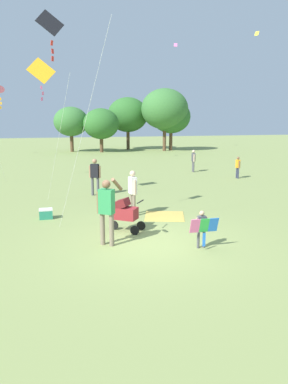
# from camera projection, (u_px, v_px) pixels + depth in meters

# --- Properties ---
(ground_plane) EXTENTS (120.00, 120.00, 0.00)m
(ground_plane) POSITION_uv_depth(u_px,v_px,m) (146.00, 243.00, 10.01)
(ground_plane) COLOR #849351
(treeline_distant) EXTENTS (37.03, 7.98, 6.52)m
(treeline_distant) POSITION_uv_depth(u_px,v_px,m) (52.00, 115.00, 36.99)
(treeline_distant) COLOR brown
(treeline_distant) RESTS_ON ground
(child_with_butterfly_kite) EXTENTS (0.76, 0.33, 1.01)m
(child_with_butterfly_kite) POSITION_uv_depth(u_px,v_px,m) (202.00, 226.00, 9.53)
(child_with_butterfly_kite) COLOR #4C4C51
(child_with_butterfly_kite) RESTS_ON ground
(person_adult_flyer) EXTENTS (0.72, 0.49, 1.88)m
(person_adult_flyer) POSITION_uv_depth(u_px,v_px,m) (107.00, 206.00, 9.68)
(person_adult_flyer) COLOR #7F705B
(person_adult_flyer) RESTS_ON ground
(stroller) EXTENTS (1.05, 0.90, 1.03)m
(stroller) POSITION_uv_depth(u_px,v_px,m) (126.00, 212.00, 11.01)
(stroller) COLOR black
(stroller) RESTS_ON ground
(kite_adult_black) EXTENTS (1.86, 2.07, 6.45)m
(kite_adult_black) POSITION_uv_depth(u_px,v_px,m) (53.00, 34.00, 10.36)
(kite_adult_black) COLOR black
(kite_adult_black) RESTS_ON ground
(kite_green_novelty) EXTENTS (1.59, 1.92, 5.78)m
(kite_green_novelty) POSITION_uv_depth(u_px,v_px,m) (42.00, 74.00, 14.42)
(kite_green_novelty) COLOR #F4A319
(kite_green_novelty) RESTS_ON ground
(distant_kites_cluster) EXTENTS (34.91, 13.02, 4.29)m
(distant_kites_cluster) POSITION_uv_depth(u_px,v_px,m) (87.00, 13.00, 29.54)
(distant_kites_cluster) COLOR black
(person_red_shirt) EXTENTS (0.18, 0.40, 1.26)m
(person_red_shirt) POSITION_uv_depth(u_px,v_px,m) (238.00, 166.00, 20.85)
(person_red_shirt) COLOR #33384C
(person_red_shirt) RESTS_ON ground
(person_sitting_far) EXTENTS (0.25, 0.51, 1.60)m
(person_sitting_far) POSITION_uv_depth(u_px,v_px,m) (133.00, 189.00, 12.76)
(person_sitting_far) COLOR #7F705B
(person_sitting_far) RESTS_ON ground
(person_couple_left) EXTENTS (0.23, 0.45, 1.42)m
(person_couple_left) POSITION_uv_depth(u_px,v_px,m) (193.00, 159.00, 23.37)
(person_couple_left) COLOR #4C4C51
(person_couple_left) RESTS_ON ground
(person_kid_running) EXTENTS (0.49, 0.35, 1.65)m
(person_kid_running) POSITION_uv_depth(u_px,v_px,m) (95.00, 174.00, 16.12)
(person_kid_running) COLOR #4C4C51
(person_kid_running) RESTS_ON ground
(picnic_blanket) EXTENTS (1.71, 1.72, 0.02)m
(picnic_blanket) POSITION_uv_depth(u_px,v_px,m) (164.00, 216.00, 12.81)
(picnic_blanket) COLOR gold
(picnic_blanket) RESTS_ON ground
(cooler_box) EXTENTS (0.45, 0.33, 0.35)m
(cooler_box) POSITION_uv_depth(u_px,v_px,m) (46.00, 214.00, 12.47)
(cooler_box) COLOR #288466
(cooler_box) RESTS_ON ground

